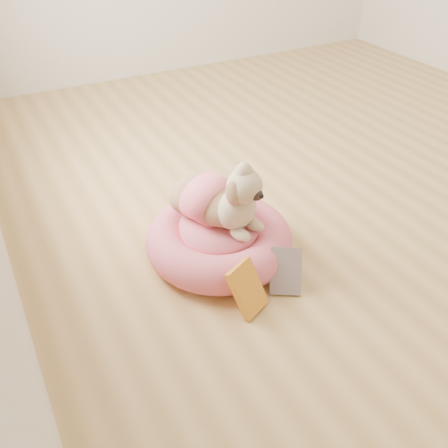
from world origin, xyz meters
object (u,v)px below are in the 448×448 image
pet_bed (219,240)px  book_white (286,271)px  dog (220,188)px  book_yellow (247,289)px

pet_bed → book_white: 0.37m
pet_bed → dog: (0.02, 0.02, 0.27)m
book_yellow → book_white: (0.21, 0.03, -0.01)m
pet_bed → book_white: book_white is taller
book_yellow → book_white: bearing=-17.4°
dog → book_white: 0.47m
pet_bed → dog: 0.28m
pet_bed → book_yellow: size_ratio=3.14×
pet_bed → book_white: size_ratio=3.36×
book_yellow → book_white: size_ratio=1.07×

